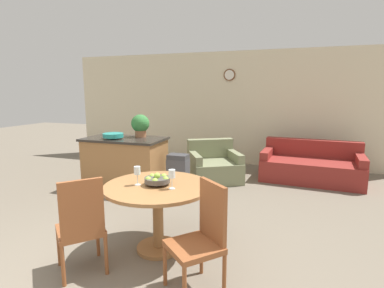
{
  "coord_description": "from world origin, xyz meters",
  "views": [
    {
      "loc": [
        1.66,
        -1.72,
        1.74
      ],
      "look_at": [
        0.21,
        2.6,
        0.95
      ],
      "focal_mm": 28.0,
      "sensor_mm": 36.0,
      "label": 1
    }
  ],
  "objects": [
    {
      "name": "dining_table",
      "position": [
        0.31,
        1.12,
        0.58
      ],
      "size": [
        1.16,
        1.16,
        0.75
      ],
      "color": "#9E6B3D",
      "rests_on": "ground_plane"
    },
    {
      "name": "wall_back",
      "position": [
        0.0,
        5.52,
        1.35
      ],
      "size": [
        8.0,
        0.09,
        2.7
      ],
      "color": "beige",
      "rests_on": "ground_plane"
    },
    {
      "name": "potted_plant",
      "position": [
        -0.98,
        3.16,
        1.15
      ],
      "size": [
        0.33,
        0.33,
        0.42
      ],
      "color": "#A36642",
      "rests_on": "kitchen_island"
    },
    {
      "name": "trash_bin",
      "position": [
        -0.17,
        2.99,
        0.34
      ],
      "size": [
        0.35,
        0.25,
        0.68
      ],
      "color": "#47474C",
      "rests_on": "ground_plane"
    },
    {
      "name": "teal_bowl",
      "position": [
        -1.33,
        2.8,
        0.99
      ],
      "size": [
        0.36,
        0.36,
        0.1
      ],
      "color": "teal",
      "rests_on": "kitchen_island"
    },
    {
      "name": "couch",
      "position": [
        2.07,
        4.54,
        0.27
      ],
      "size": [
        1.94,
        1.14,
        0.77
      ],
      "rotation": [
        0.0,
        0.0,
        -0.08
      ],
      "color": "maroon",
      "rests_on": "ground_plane"
    },
    {
      "name": "wine_glass_right",
      "position": [
        0.52,
        1.04,
        0.9
      ],
      "size": [
        0.07,
        0.07,
        0.21
      ],
      "color": "silver",
      "rests_on": "dining_table"
    },
    {
      "name": "armchair",
      "position": [
        0.22,
        3.94,
        0.27
      ],
      "size": [
        1.28,
        1.27,
        0.78
      ],
      "rotation": [
        0.0,
        0.0,
        0.52
      ],
      "color": "#7A7F5B",
      "rests_on": "ground_plane"
    },
    {
      "name": "dining_chair_near_left",
      "position": [
        -0.18,
        0.46,
        0.52
      ],
      "size": [
        0.59,
        0.59,
        0.97
      ],
      "rotation": [
        0.0,
        0.0,
        7.11
      ],
      "color": "brown",
      "rests_on": "ground_plane"
    },
    {
      "name": "dining_chair_near_right",
      "position": [
        0.97,
        0.63,
        0.52
      ],
      "size": [
        0.59,
        0.59,
        0.97
      ],
      "rotation": [
        0.0,
        0.0,
        8.68
      ],
      "color": "brown",
      "rests_on": "ground_plane"
    },
    {
      "name": "fruit_bowl",
      "position": [
        0.31,
        1.11,
        0.81
      ],
      "size": [
        0.28,
        0.28,
        0.14
      ],
      "color": "#4C4742",
      "rests_on": "dining_table"
    },
    {
      "name": "kitchen_island",
      "position": [
        -1.19,
        2.94,
        0.47
      ],
      "size": [
        1.44,
        0.82,
        0.93
      ],
      "color": "#9E6B3D",
      "rests_on": "ground_plane"
    },
    {
      "name": "wine_glass_left",
      "position": [
        0.11,
        1.05,
        0.9
      ],
      "size": [
        0.07,
        0.07,
        0.21
      ],
      "color": "silver",
      "rests_on": "dining_table"
    }
  ]
}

